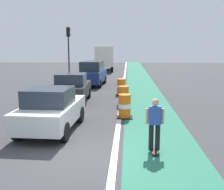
{
  "coord_description": "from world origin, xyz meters",
  "views": [
    {
      "loc": [
        1.29,
        -7.94,
        3.23
      ],
      "look_at": [
        0.58,
        4.43,
        1.1
      ],
      "focal_mm": 45.15,
      "sensor_mm": 36.0,
      "label": 1
    }
  ],
  "objects_px": {
    "parked_sedan_nearest": "(51,110)",
    "parked_sedan_second": "(72,88)",
    "traffic_light_corner": "(69,44)",
    "skateboarder_on_lane": "(155,124)",
    "traffic_barrel_front": "(125,106)",
    "delivery_truck_down_block": "(104,57)",
    "traffic_barrel_mid": "(124,96)",
    "parked_suv_third": "(92,73)",
    "traffic_barrel_back": "(121,87)"
  },
  "relations": [
    {
      "from": "traffic_barrel_back",
      "to": "delivery_truck_down_block",
      "type": "bearing_deg",
      "value": 98.17
    },
    {
      "from": "traffic_barrel_mid",
      "to": "delivery_truck_down_block",
      "type": "relative_size",
      "value": 0.14
    },
    {
      "from": "parked_sedan_nearest",
      "to": "delivery_truck_down_block",
      "type": "relative_size",
      "value": 0.54
    },
    {
      "from": "skateboarder_on_lane",
      "to": "traffic_barrel_mid",
      "type": "distance_m",
      "value": 7.01
    },
    {
      "from": "traffic_barrel_mid",
      "to": "traffic_barrel_back",
      "type": "relative_size",
      "value": 1.0
    },
    {
      "from": "traffic_barrel_back",
      "to": "delivery_truck_down_block",
      "type": "relative_size",
      "value": 0.14
    },
    {
      "from": "traffic_barrel_back",
      "to": "traffic_light_corner",
      "type": "relative_size",
      "value": 0.21
    },
    {
      "from": "parked_sedan_nearest",
      "to": "traffic_barrel_mid",
      "type": "distance_m",
      "value": 5.56
    },
    {
      "from": "traffic_light_corner",
      "to": "traffic_barrel_mid",
      "type": "bearing_deg",
      "value": -65.71
    },
    {
      "from": "parked_sedan_second",
      "to": "parked_suv_third",
      "type": "xyz_separation_m",
      "value": [
        0.3,
        7.2,
        0.2
      ]
    },
    {
      "from": "skateboarder_on_lane",
      "to": "traffic_barrel_mid",
      "type": "xyz_separation_m",
      "value": [
        -1.06,
        6.92,
        -0.38
      ]
    },
    {
      "from": "parked_suv_third",
      "to": "traffic_light_corner",
      "type": "relative_size",
      "value": 0.92
    },
    {
      "from": "traffic_barrel_front",
      "to": "traffic_barrel_mid",
      "type": "xyz_separation_m",
      "value": [
        -0.09,
        2.68,
        0.0
      ]
    },
    {
      "from": "skateboarder_on_lane",
      "to": "traffic_barrel_front",
      "type": "relative_size",
      "value": 1.55
    },
    {
      "from": "traffic_barrel_front",
      "to": "traffic_light_corner",
      "type": "xyz_separation_m",
      "value": [
        -5.73,
        15.18,
        2.97
      ]
    },
    {
      "from": "parked_sedan_second",
      "to": "parked_suv_third",
      "type": "distance_m",
      "value": 7.21
    },
    {
      "from": "skateboarder_on_lane",
      "to": "parked_sedan_nearest",
      "type": "distance_m",
      "value": 4.32
    },
    {
      "from": "parked_sedan_second",
      "to": "traffic_light_corner",
      "type": "bearing_deg",
      "value": 102.56
    },
    {
      "from": "traffic_barrel_front",
      "to": "delivery_truck_down_block",
      "type": "bearing_deg",
      "value": 96.91
    },
    {
      "from": "skateboarder_on_lane",
      "to": "delivery_truck_down_block",
      "type": "bearing_deg",
      "value": 97.77
    },
    {
      "from": "traffic_barrel_mid",
      "to": "parked_sedan_second",
      "type": "bearing_deg",
      "value": 162.64
    },
    {
      "from": "parked_suv_third",
      "to": "delivery_truck_down_block",
      "type": "height_order",
      "value": "delivery_truck_down_block"
    },
    {
      "from": "parked_sedan_nearest",
      "to": "parked_sedan_second",
      "type": "relative_size",
      "value": 1.0
    },
    {
      "from": "parked_sedan_second",
      "to": "traffic_barrel_back",
      "type": "distance_m",
      "value": 3.86
    },
    {
      "from": "parked_sedan_second",
      "to": "traffic_barrel_front",
      "type": "xyz_separation_m",
      "value": [
        3.16,
        -3.64,
        -0.3
      ]
    },
    {
      "from": "traffic_barrel_mid",
      "to": "traffic_barrel_front",
      "type": "bearing_deg",
      "value": -88.14
    },
    {
      "from": "parked_sedan_nearest",
      "to": "traffic_barrel_mid",
      "type": "xyz_separation_m",
      "value": [
        2.72,
        4.84,
        -0.3
      ]
    },
    {
      "from": "skateboarder_on_lane",
      "to": "traffic_barrel_front",
      "type": "height_order",
      "value": "skateboarder_on_lane"
    },
    {
      "from": "parked_sedan_nearest",
      "to": "delivery_truck_down_block",
      "type": "bearing_deg",
      "value": 90.64
    },
    {
      "from": "parked_sedan_nearest",
      "to": "traffic_light_corner",
      "type": "xyz_separation_m",
      "value": [
        -2.92,
        17.35,
        2.67
      ]
    },
    {
      "from": "traffic_barrel_mid",
      "to": "traffic_barrel_back",
      "type": "bearing_deg",
      "value": 93.68
    },
    {
      "from": "traffic_barrel_front",
      "to": "traffic_barrel_back",
      "type": "xyz_separation_m",
      "value": [
        -0.32,
        6.24,
        0.0
      ]
    },
    {
      "from": "parked_sedan_second",
      "to": "traffic_light_corner",
      "type": "xyz_separation_m",
      "value": [
        -2.57,
        11.54,
        2.67
      ]
    },
    {
      "from": "traffic_barrel_mid",
      "to": "traffic_light_corner",
      "type": "xyz_separation_m",
      "value": [
        -5.64,
        12.5,
        2.97
      ]
    },
    {
      "from": "parked_sedan_nearest",
      "to": "traffic_barrel_front",
      "type": "height_order",
      "value": "parked_sedan_nearest"
    },
    {
      "from": "parked_sedan_second",
      "to": "traffic_barrel_mid",
      "type": "distance_m",
      "value": 3.23
    },
    {
      "from": "skateboarder_on_lane",
      "to": "parked_suv_third",
      "type": "bearing_deg",
      "value": 104.24
    },
    {
      "from": "skateboarder_on_lane",
      "to": "parked_sedan_nearest",
      "type": "xyz_separation_m",
      "value": [
        -3.78,
        2.08,
        -0.08
      ]
    },
    {
      "from": "delivery_truck_down_block",
      "to": "traffic_barrel_front",
      "type": "bearing_deg",
      "value": -83.09
    },
    {
      "from": "parked_sedan_second",
      "to": "traffic_light_corner",
      "type": "height_order",
      "value": "traffic_light_corner"
    },
    {
      "from": "skateboarder_on_lane",
      "to": "parked_sedan_second",
      "type": "xyz_separation_m",
      "value": [
        -4.13,
        7.88,
        -0.08
      ]
    },
    {
      "from": "traffic_barrel_front",
      "to": "traffic_light_corner",
      "type": "distance_m",
      "value": 16.5
    },
    {
      "from": "delivery_truck_down_block",
      "to": "traffic_light_corner",
      "type": "height_order",
      "value": "traffic_light_corner"
    },
    {
      "from": "traffic_barrel_front",
      "to": "traffic_light_corner",
      "type": "relative_size",
      "value": 0.21
    },
    {
      "from": "skateboarder_on_lane",
      "to": "traffic_barrel_front",
      "type": "distance_m",
      "value": 4.37
    },
    {
      "from": "skateboarder_on_lane",
      "to": "delivery_truck_down_block",
      "type": "distance_m",
      "value": 30.33
    },
    {
      "from": "parked_sedan_nearest",
      "to": "parked_sedan_second",
      "type": "height_order",
      "value": "same"
    },
    {
      "from": "parked_sedan_second",
      "to": "parked_sedan_nearest",
      "type": "bearing_deg",
      "value": -86.57
    },
    {
      "from": "parked_suv_third",
      "to": "traffic_barrel_front",
      "type": "distance_m",
      "value": 11.22
    },
    {
      "from": "parked_sedan_nearest",
      "to": "delivery_truck_down_block",
      "type": "distance_m",
      "value": 27.97
    }
  ]
}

